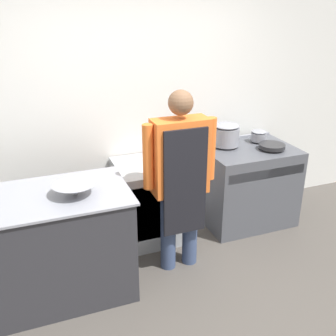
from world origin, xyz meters
name	(u,v)px	position (x,y,z in m)	size (l,w,h in m)	color
ground_plane	(201,316)	(0.00, 0.00, 0.00)	(14.00, 14.00, 0.00)	#4C4742
wall_back	(136,104)	(0.00, 1.67, 1.35)	(8.00, 0.05, 2.70)	white
prep_counter	(57,245)	(-1.00, 0.71, 0.47)	(1.23, 0.78, 0.93)	#2D2D33
stove	(246,185)	(1.12, 1.22, 0.44)	(0.97, 0.74, 0.89)	#4C4F56
fridge_unit	(145,202)	(-0.04, 1.28, 0.41)	(0.57, 0.67, 0.82)	#A8ADB2
person_cook	(180,173)	(0.10, 0.69, 0.96)	(0.66, 0.24, 1.67)	#38476B
mixing_bowl	(74,189)	(-0.82, 0.64, 0.98)	(0.35, 0.35, 0.10)	gray
stock_pot	(226,134)	(0.90, 1.35, 1.01)	(0.28, 0.28, 0.24)	gray
saute_pan	(272,146)	(1.32, 1.09, 0.91)	(0.28, 0.28, 0.04)	#262628
sauce_pot	(259,135)	(1.32, 1.35, 0.95)	(0.17, 0.17, 0.12)	gray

